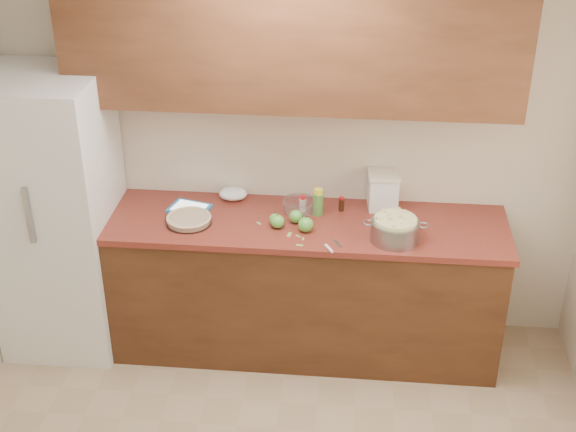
# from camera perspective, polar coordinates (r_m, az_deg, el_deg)

# --- Properties ---
(room_shell) EXTENTS (3.60, 3.60, 3.60)m
(room_shell) POSITION_cam_1_polar(r_m,az_deg,el_deg) (3.40, -2.31, -6.84)
(room_shell) COLOR tan
(room_shell) RESTS_ON ground
(counter_run) EXTENTS (2.64, 0.68, 0.92)m
(counter_run) POSITION_cam_1_polar(r_m,az_deg,el_deg) (5.08, 0.07, -4.86)
(counter_run) COLOR #532D17
(counter_run) RESTS_ON ground
(upper_cabinets) EXTENTS (2.60, 0.34, 0.70)m
(upper_cabinets) POSITION_cam_1_polar(r_m,az_deg,el_deg) (4.58, 0.27, 11.95)
(upper_cabinets) COLOR brown
(upper_cabinets) RESTS_ON room_shell
(fridge) EXTENTS (0.70, 0.70, 1.80)m
(fridge) POSITION_cam_1_polar(r_m,az_deg,el_deg) (5.14, -16.15, 0.04)
(fridge) COLOR silver
(fridge) RESTS_ON ground
(pie) EXTENTS (0.28, 0.28, 0.05)m
(pie) POSITION_cam_1_polar(r_m,az_deg,el_deg) (4.84, -7.06, -0.25)
(pie) COLOR silver
(pie) RESTS_ON counter_run
(colander) EXTENTS (0.38, 0.28, 0.14)m
(colander) POSITION_cam_1_polar(r_m,az_deg,el_deg) (4.65, 7.62, -0.96)
(colander) COLOR gray
(colander) RESTS_ON counter_run
(flour_canister) EXTENTS (0.21, 0.21, 0.23)m
(flour_canister) POSITION_cam_1_polar(r_m,az_deg,el_deg) (4.98, 6.77, 1.86)
(flour_canister) COLOR white
(flour_canister) RESTS_ON counter_run
(tablet) EXTENTS (0.28, 0.24, 0.02)m
(tablet) POSITION_cam_1_polar(r_m,az_deg,el_deg) (5.00, -7.03, 0.55)
(tablet) COLOR #277FBD
(tablet) RESTS_ON counter_run
(paring_knife) EXTENTS (0.10, 0.16, 0.02)m
(paring_knife) POSITION_cam_1_polar(r_m,az_deg,el_deg) (4.56, 3.02, -2.26)
(paring_knife) COLOR gray
(paring_knife) RESTS_ON counter_run
(lemon_bottle) EXTENTS (0.06, 0.06, 0.17)m
(lemon_bottle) POSITION_cam_1_polar(r_m,az_deg,el_deg) (4.88, 2.16, 0.97)
(lemon_bottle) COLOR #4C8C38
(lemon_bottle) RESTS_ON counter_run
(cinnamon_shaker) EXTENTS (0.04, 0.04, 0.10)m
(cinnamon_shaker) POSITION_cam_1_polar(r_m,az_deg,el_deg) (4.93, 1.06, 0.87)
(cinnamon_shaker) COLOR beige
(cinnamon_shaker) RESTS_ON counter_run
(vanilla_bottle) EXTENTS (0.03, 0.03, 0.09)m
(vanilla_bottle) POSITION_cam_1_polar(r_m,az_deg,el_deg) (4.95, 3.81, 0.86)
(vanilla_bottle) COLOR black
(vanilla_bottle) RESTS_ON counter_run
(mixing_bowl) EXTENTS (0.21, 0.21, 0.08)m
(mixing_bowl) POSITION_cam_1_polar(r_m,az_deg,el_deg) (4.93, 0.80, 0.79)
(mixing_bowl) COLOR silver
(mixing_bowl) RESTS_ON counter_run
(paper_towel) EXTENTS (0.18, 0.14, 0.07)m
(paper_towel) POSITION_cam_1_polar(r_m,az_deg,el_deg) (5.09, -3.92, 1.59)
(paper_towel) COLOR white
(paper_towel) RESTS_ON counter_run
(apple_left) EXTENTS (0.07, 0.07, 0.09)m
(apple_left) POSITION_cam_1_polar(r_m,az_deg,el_deg) (4.78, -0.91, -0.24)
(apple_left) COLOR #55A739
(apple_left) RESTS_ON counter_run
(apple_center) EXTENTS (0.08, 0.08, 0.09)m
(apple_center) POSITION_cam_1_polar(r_m,az_deg,el_deg) (4.80, 0.56, -0.03)
(apple_center) COLOR #55A739
(apple_center) RESTS_ON counter_run
(apple_front) EXTENTS (0.08, 0.08, 0.09)m
(apple_front) POSITION_cam_1_polar(r_m,az_deg,el_deg) (4.75, -0.75, -0.40)
(apple_front) COLOR #55A739
(apple_front) RESTS_ON counter_run
(apple_extra) EXTENTS (0.09, 0.09, 0.10)m
(apple_extra) POSITION_cam_1_polar(r_m,az_deg,el_deg) (4.71, 1.27, -0.61)
(apple_extra) COLOR #55A739
(apple_extra) RESTS_ON counter_run
(peel_a) EXTENTS (0.04, 0.04, 0.00)m
(peel_a) POSITION_cam_1_polar(r_m,az_deg,el_deg) (4.81, -2.08, -0.52)
(peel_a) COLOR #8CAE54
(peel_a) RESTS_ON counter_run
(peel_b) EXTENTS (0.03, 0.05, 0.00)m
(peel_b) POSITION_cam_1_polar(r_m,az_deg,el_deg) (4.69, 0.09, -1.34)
(peel_b) COLOR #8CAE54
(peel_b) RESTS_ON counter_run
(peel_c) EXTENTS (0.03, 0.03, 0.00)m
(peel_c) POSITION_cam_1_polar(r_m,az_deg,el_deg) (4.68, 0.71, -1.44)
(peel_c) COLOR #8CAE54
(peel_c) RESTS_ON counter_run
(peel_d) EXTENTS (0.02, 0.03, 0.00)m
(peel_d) POSITION_cam_1_polar(r_m,az_deg,el_deg) (4.65, 1.07, -1.64)
(peel_d) COLOR #8CAE54
(peel_d) RESTS_ON counter_run
(peel_e) EXTENTS (0.04, 0.02, 0.00)m
(peel_e) POSITION_cam_1_polar(r_m,az_deg,el_deg) (4.59, 0.83, -2.09)
(peel_e) COLOR #8CAE54
(peel_e) RESTS_ON counter_run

